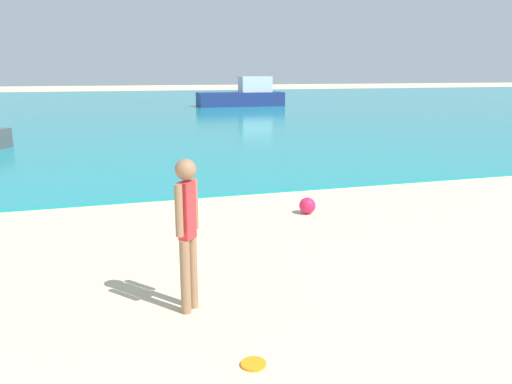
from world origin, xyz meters
name	(u,v)px	position (x,y,z in m)	size (l,w,h in m)	color
water	(134,106)	(0.00, 41.61, 0.03)	(160.00, 60.00, 0.06)	teal
person_standing	(187,227)	(-1.89, 6.59, 0.96)	(0.29, 0.31, 1.70)	#936B4C
frisbee	(253,364)	(-1.54, 5.32, 0.01)	(0.23, 0.23, 0.03)	orange
boat_far	(244,96)	(7.71, 38.41, 0.80)	(6.30, 2.06, 2.14)	navy
beach_ball	(307,206)	(0.88, 9.86, 0.15)	(0.31, 0.31, 0.31)	#E51E4C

